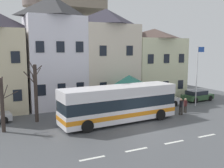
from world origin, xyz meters
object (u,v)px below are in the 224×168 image
Objects in this scene: flagpole at (198,71)px; transit_bus at (119,104)px; parked_car_02 at (159,100)px; pedestrian_01 at (181,106)px; townhouse_03 at (154,63)px; pedestrian_00 at (185,104)px; bare_tree_00 at (36,92)px; townhouse_01 at (55,52)px; public_bench at (132,101)px; bare_tree_01 at (2,103)px; parked_car_00 at (197,95)px; bus_shelter at (129,81)px; hilltop_castle at (67,40)px; townhouse_02 at (106,56)px.

transit_bus is at bearing -169.29° from flagpole.
parked_car_02 is 2.88× the size of pedestrian_01.
transit_bus is 1.60× the size of flagpole.
townhouse_03 is 9.61m from pedestrian_00.
parked_car_02 is (-2.78, -5.09, -3.76)m from townhouse_03.
parked_car_02 is at bearing 1.68° from bare_tree_00.
townhouse_01 is 2.22× the size of bare_tree_00.
public_bench is 0.32× the size of bare_tree_01.
parked_car_00 is 0.88× the size of parked_car_02.
pedestrian_01 is 0.24× the size of flagpole.
public_bench is (-8.48, 1.28, -0.16)m from parked_car_00.
parked_car_00 is 4.37m from flagpole.
pedestrian_01 is at bearing -150.02° from parked_car_00.
townhouse_01 reaches higher than transit_bus.
townhouse_01 reaches higher than flagpole.
parked_car_02 is at bearing -0.92° from bus_shelter.
hilltop_castle is at bearing 93.34° from pedestrian_01.
parked_car_02 reaches higher than public_bench.
bus_shelter is (3.00, 3.65, 1.41)m from transit_bus.
townhouse_02 is 12.18m from parked_car_00.
public_bench is 11.27m from bare_tree_00.
bare_tree_01 is at bearing 174.85° from pedestrian_00.
townhouse_02 is 8.14m from parked_car_02.
townhouse_03 is 5.97× the size of pedestrian_00.
flagpole is (3.34, 2.00, 3.00)m from pedestrian_00.
townhouse_03 is 5.64× the size of public_bench.
townhouse_03 reaches higher than transit_bus.
townhouse_03 is at bearing 100.32° from flagpole.
townhouse_02 is 6.89× the size of pedestrian_01.
parked_car_00 is at bearing 6.60° from bare_tree_01.
townhouse_03 is 2.44× the size of bus_shelter.
hilltop_castle is 29.60m from bus_shelter.
townhouse_02 reaches higher than bare_tree_01.
transit_bus is at bearing 176.91° from pedestrian_01.
flagpole is (10.73, 2.03, 2.26)m from transit_bus.
townhouse_03 is at bearing 37.65° from bus_shelter.
bare_tree_01 is at bearing -178.56° from flagpole.
bus_shelter is 3.35m from public_bench.
hilltop_castle is 27.25× the size of public_bench.
pedestrian_01 is at bearing -108.42° from townhouse_03.
bus_shelter is at bearing 177.54° from parked_car_00.
parked_car_02 is 3.63m from pedestrian_00.
townhouse_02 is at bearing 69.43° from transit_bus.
bare_tree_01 reaches higher than pedestrian_00.
pedestrian_01 is at bearing -156.66° from pedestrian_00.
townhouse_03 is at bearing -1.02° from townhouse_02.
flagpole is (7.73, -1.62, 0.85)m from bus_shelter.
parked_car_02 is 5.33m from flagpole.
transit_bus is at bearing -129.37° from bus_shelter.
townhouse_02 is 14.36m from bare_tree_01.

